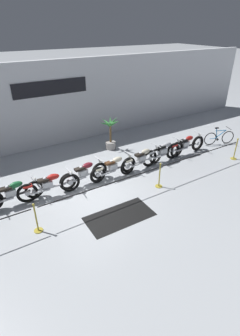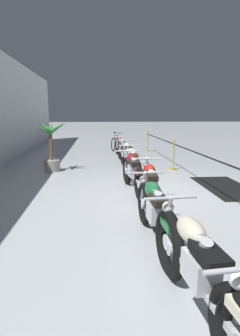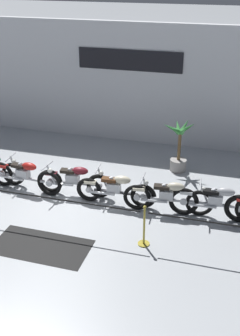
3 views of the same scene
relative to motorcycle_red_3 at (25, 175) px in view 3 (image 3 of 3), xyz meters
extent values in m
plane|color=#B2B7BC|center=(1.39, -0.52, -0.48)|extent=(120.00, 120.00, 0.00)
cube|color=white|center=(1.39, 4.60, 1.62)|extent=(28.00, 0.25, 4.20)
cube|color=black|center=(1.90, 4.46, 2.47)|extent=(3.65, 0.04, 0.70)
torus|color=black|center=(-0.50, 0.21, -0.13)|extent=(0.72, 0.12, 0.72)
cylinder|color=silver|center=(-0.50, 0.21, -0.13)|extent=(0.17, 0.08, 0.17)
cylinder|color=silver|center=(-0.41, 0.21, 0.16)|extent=(0.30, 0.06, 0.59)
cylinder|color=silver|center=(-0.52, 0.21, 0.42)|extent=(0.05, 0.62, 0.04)
sphere|color=silver|center=(-0.44, 0.21, 0.28)|extent=(0.14, 0.14, 0.14)
torus|color=black|center=(0.78, -0.07, -0.10)|extent=(0.77, 0.18, 0.76)
torus|color=black|center=(-0.79, 0.08, -0.10)|extent=(0.77, 0.18, 0.76)
cylinder|color=silver|center=(0.78, -0.07, -0.10)|extent=(0.19, 0.10, 0.18)
cylinder|color=silver|center=(-0.79, 0.08, -0.10)|extent=(0.19, 0.10, 0.18)
cylinder|color=silver|center=(0.87, -0.08, 0.18)|extent=(0.31, 0.08, 0.59)
cube|color=silver|center=(-0.06, 0.01, 0.06)|extent=(0.38, 0.25, 0.26)
cylinder|color=silver|center=(-0.02, 0.00, 0.26)|extent=(0.19, 0.13, 0.24)
cylinder|color=silver|center=(-0.10, 0.01, 0.26)|extent=(0.19, 0.13, 0.24)
cylinder|color=silver|center=(-0.37, -0.10, -0.08)|extent=(0.70, 0.14, 0.07)
cube|color=#ADAFB5|center=(-0.01, 0.00, -0.08)|extent=(1.26, 0.18, 0.06)
ellipsoid|color=#B21E19|center=(0.17, -0.01, 0.32)|extent=(0.48, 0.26, 0.22)
cube|color=black|center=(-0.19, 0.02, 0.28)|extent=(0.42, 0.24, 0.09)
cube|color=#B21E19|center=(-0.74, 0.07, 0.17)|extent=(0.33, 0.19, 0.08)
cylinder|color=silver|center=(0.76, -0.07, 0.45)|extent=(0.09, 0.62, 0.04)
sphere|color=silver|center=(0.84, -0.08, 0.31)|extent=(0.14, 0.14, 0.14)
torus|color=black|center=(2.17, 0.20, -0.12)|extent=(0.73, 0.17, 0.72)
torus|color=black|center=(0.74, 0.08, -0.12)|extent=(0.73, 0.17, 0.72)
cylinder|color=silver|center=(2.17, 0.20, -0.12)|extent=(0.18, 0.09, 0.17)
cylinder|color=silver|center=(0.74, 0.08, -0.12)|extent=(0.18, 0.09, 0.17)
cylinder|color=silver|center=(2.26, 0.20, 0.16)|extent=(0.31, 0.08, 0.59)
cube|color=silver|center=(1.40, 0.13, 0.04)|extent=(0.38, 0.25, 0.26)
cylinder|color=silver|center=(1.45, 0.14, 0.24)|extent=(0.19, 0.12, 0.24)
cylinder|color=silver|center=(1.36, 0.13, 0.24)|extent=(0.19, 0.12, 0.24)
cylinder|color=silver|center=(1.12, -0.03, -0.10)|extent=(0.70, 0.13, 0.07)
cube|color=#ADAFB5|center=(1.45, 0.14, -0.10)|extent=(1.14, 0.15, 0.06)
ellipsoid|color=maroon|center=(1.63, 0.15, 0.30)|extent=(0.48, 0.26, 0.22)
cube|color=black|center=(1.27, 0.12, 0.26)|extent=(0.42, 0.23, 0.09)
cube|color=maroon|center=(0.79, 0.08, 0.14)|extent=(0.33, 0.19, 0.08)
cylinder|color=silver|center=(2.15, 0.19, 0.43)|extent=(0.09, 0.62, 0.04)
sphere|color=silver|center=(2.23, 0.20, 0.29)|extent=(0.14, 0.14, 0.14)
torus|color=black|center=(3.47, 0.00, -0.13)|extent=(0.71, 0.15, 0.70)
torus|color=black|center=(1.95, -0.06, -0.13)|extent=(0.71, 0.15, 0.70)
cylinder|color=silver|center=(3.47, 0.00, -0.13)|extent=(0.17, 0.09, 0.16)
cylinder|color=silver|center=(1.95, -0.06, -0.13)|extent=(0.17, 0.09, 0.16)
cylinder|color=silver|center=(3.56, 0.00, 0.15)|extent=(0.31, 0.07, 0.59)
cube|color=silver|center=(2.66, -0.03, 0.03)|extent=(0.37, 0.23, 0.26)
cylinder|color=silver|center=(2.70, -0.03, 0.23)|extent=(0.18, 0.12, 0.24)
cylinder|color=silver|center=(2.62, -0.04, 0.23)|extent=(0.18, 0.12, 0.24)
cylinder|color=silver|center=(2.37, -0.19, -0.11)|extent=(0.70, 0.10, 0.07)
cube|color=#47474C|center=(2.71, -0.03, -0.11)|extent=(1.22, 0.11, 0.06)
ellipsoid|color=beige|center=(2.89, -0.02, 0.29)|extent=(0.47, 0.24, 0.22)
cube|color=#4C2D19|center=(2.53, -0.04, 0.25)|extent=(0.41, 0.22, 0.09)
cube|color=beige|center=(2.00, -0.06, 0.12)|extent=(0.33, 0.17, 0.08)
cylinder|color=silver|center=(3.45, 0.00, 0.42)|extent=(0.06, 0.62, 0.04)
sphere|color=silver|center=(3.53, 0.00, 0.28)|extent=(0.14, 0.14, 0.14)
torus|color=black|center=(4.96, 0.02, -0.11)|extent=(0.74, 0.17, 0.74)
torus|color=black|center=(3.33, -0.14, -0.11)|extent=(0.74, 0.17, 0.74)
cylinder|color=silver|center=(4.96, 0.02, -0.11)|extent=(0.18, 0.10, 0.18)
cylinder|color=silver|center=(3.33, -0.14, -0.11)|extent=(0.18, 0.10, 0.18)
cylinder|color=silver|center=(5.05, 0.03, 0.17)|extent=(0.31, 0.08, 0.59)
cube|color=silver|center=(4.09, -0.07, 0.05)|extent=(0.38, 0.25, 0.26)
cylinder|color=silver|center=(4.14, -0.06, 0.25)|extent=(0.19, 0.13, 0.24)
cylinder|color=silver|center=(4.05, -0.07, 0.25)|extent=(0.19, 0.13, 0.24)
cylinder|color=silver|center=(3.81, -0.24, -0.09)|extent=(0.70, 0.14, 0.07)
cube|color=#ADAFB5|center=(4.14, -0.06, -0.09)|extent=(1.31, 0.19, 0.06)
ellipsoid|color=beige|center=(4.32, -0.04, 0.31)|extent=(0.48, 0.26, 0.22)
cube|color=black|center=(3.97, -0.08, 0.27)|extent=(0.42, 0.24, 0.09)
cube|color=beige|center=(3.38, -0.14, 0.15)|extent=(0.33, 0.19, 0.08)
cylinder|color=silver|center=(4.94, 0.01, 0.44)|extent=(0.10, 0.62, 0.04)
sphere|color=silver|center=(5.02, 0.02, 0.30)|extent=(0.14, 0.14, 0.14)
torus|color=black|center=(4.55, -0.06, -0.09)|extent=(0.79, 0.16, 0.79)
cylinder|color=silver|center=(4.55, -0.06, -0.09)|extent=(0.19, 0.09, 0.19)
cube|color=silver|center=(5.34, -0.03, 0.07)|extent=(0.37, 0.24, 0.26)
cylinder|color=silver|center=(5.38, -0.02, 0.27)|extent=(0.18, 0.12, 0.24)
cylinder|color=silver|center=(5.30, -0.03, 0.27)|extent=(0.18, 0.12, 0.24)
cylinder|color=silver|center=(5.05, -0.18, -0.07)|extent=(0.70, 0.10, 0.07)
cube|color=#ADAFB5|center=(5.39, -0.02, -0.07)|extent=(1.34, 0.12, 0.06)
ellipsoid|color=#B7BABF|center=(5.57, -0.02, 0.33)|extent=(0.47, 0.24, 0.22)
cube|color=black|center=(5.21, -0.03, 0.29)|extent=(0.41, 0.22, 0.09)
cube|color=#B7BABF|center=(4.60, -0.06, 0.19)|extent=(0.33, 0.17, 0.08)
torus|color=black|center=(5.96, -0.01, -0.09)|extent=(0.78, 0.15, 0.78)
cylinder|color=silver|center=(5.96, -0.01, -0.09)|extent=(0.18, 0.08, 0.18)
cylinder|color=gray|center=(4.03, 2.50, -0.30)|extent=(0.51, 0.51, 0.37)
cylinder|color=brown|center=(4.03, 2.50, 0.35)|extent=(0.10, 0.10, 0.93)
cone|color=#337F38|center=(4.22, 2.50, 0.96)|extent=(0.53, 0.16, 0.45)
cone|color=#337F38|center=(4.13, 2.65, 0.96)|extent=(0.37, 0.48, 0.50)
cone|color=#337F38|center=(3.91, 2.70, 0.91)|extent=(0.37, 0.56, 0.44)
cone|color=#337F38|center=(3.77, 2.53, 0.90)|extent=(0.63, 0.25, 0.34)
cone|color=#337F38|center=(3.88, 2.28, 0.95)|extent=(0.44, 0.62, 0.52)
cone|color=#337F38|center=(4.15, 2.26, 0.96)|extent=(0.39, 0.63, 0.52)
cylinder|color=black|center=(1.45, -1.60, 0.40)|extent=(4.61, 0.04, 0.04)
cylinder|color=gold|center=(3.86, -1.60, -0.47)|extent=(0.28, 0.28, 0.03)
cylinder|color=gold|center=(3.86, -1.60, 0.02)|extent=(0.05, 0.05, 0.95)
sphere|color=gold|center=(3.86, -1.60, 0.53)|extent=(0.08, 0.08, 0.08)
cube|color=black|center=(1.57, -2.34, -0.48)|extent=(2.31, 1.20, 0.01)
camera|label=1|loc=(-2.05, -8.20, 5.21)|focal=28.00mm
camera|label=2|loc=(-4.74, 1.01, 1.39)|focal=28.00mm
camera|label=3|loc=(5.53, -9.53, 5.51)|focal=45.00mm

